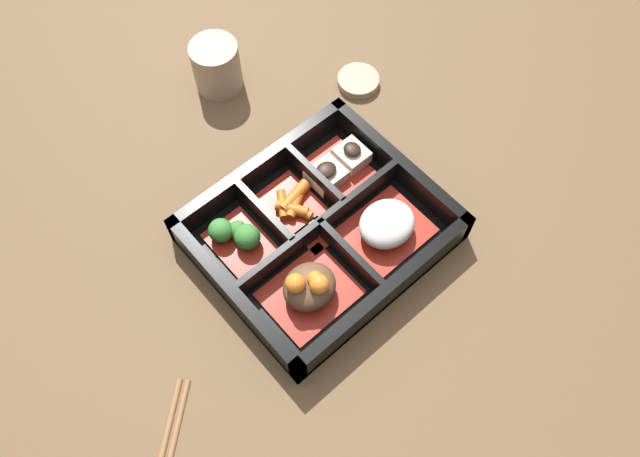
# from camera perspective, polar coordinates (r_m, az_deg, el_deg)

# --- Properties ---
(ground_plane) EXTENTS (3.00, 3.00, 0.00)m
(ground_plane) POSITION_cam_1_polar(r_m,az_deg,el_deg) (0.76, 0.00, -0.87)
(ground_plane) COLOR brown
(bento_base) EXTENTS (0.27, 0.24, 0.01)m
(bento_base) POSITION_cam_1_polar(r_m,az_deg,el_deg) (0.76, 0.00, -0.70)
(bento_base) COLOR black
(bento_base) RESTS_ON ground_plane
(bento_rim) EXTENTS (0.27, 0.24, 0.05)m
(bento_rim) POSITION_cam_1_polar(r_m,az_deg,el_deg) (0.74, -0.13, 0.08)
(bento_rim) COLOR black
(bento_rim) RESTS_ON ground_plane
(bowl_rice) EXTENTS (0.10, 0.08, 0.04)m
(bowl_rice) POSITION_cam_1_polar(r_m,az_deg,el_deg) (0.74, 6.10, 0.26)
(bowl_rice) COLOR maroon
(bowl_rice) RESTS_ON bento_base
(bowl_stew) EXTENTS (0.10, 0.08, 0.06)m
(bowl_stew) POSITION_cam_1_polar(r_m,az_deg,el_deg) (0.70, -0.98, -5.44)
(bowl_stew) COLOR maroon
(bowl_stew) RESTS_ON bento_base
(bowl_tofu) EXTENTS (0.08, 0.08, 0.03)m
(bowl_tofu) POSITION_cam_1_polar(r_m,az_deg,el_deg) (0.79, 1.75, 5.73)
(bowl_tofu) COLOR maroon
(bowl_tofu) RESTS_ON bento_base
(bowl_carrots) EXTENTS (0.06, 0.08, 0.02)m
(bowl_carrots) POSITION_cam_1_polar(r_m,az_deg,el_deg) (0.77, -2.50, 2.25)
(bowl_carrots) COLOR maroon
(bowl_carrots) RESTS_ON bento_base
(bowl_greens) EXTENTS (0.06, 0.08, 0.04)m
(bowl_greens) POSITION_cam_1_polar(r_m,az_deg,el_deg) (0.74, -7.75, -0.67)
(bowl_greens) COLOR maroon
(bowl_greens) RESTS_ON bento_base
(bowl_pickles) EXTENTS (0.04, 0.04, 0.01)m
(bowl_pickles) POSITION_cam_1_polar(r_m,az_deg,el_deg) (0.75, -0.43, -0.43)
(bowl_pickles) COLOR maroon
(bowl_pickles) RESTS_ON bento_base
(tea_cup) EXTENTS (0.07, 0.07, 0.07)m
(tea_cup) POSITION_cam_1_polar(r_m,az_deg,el_deg) (0.88, -9.46, 14.50)
(tea_cup) COLOR gray
(tea_cup) RESTS_ON ground_plane
(sauce_dish) EXTENTS (0.06, 0.06, 0.01)m
(sauce_dish) POSITION_cam_1_polar(r_m,az_deg,el_deg) (0.89, 3.52, 13.33)
(sauce_dish) COLOR gray
(sauce_dish) RESTS_ON ground_plane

